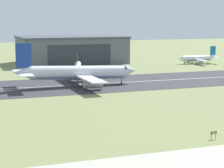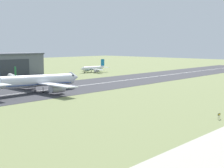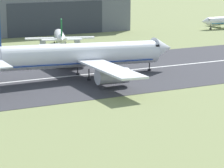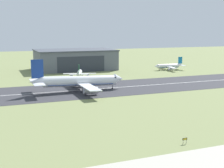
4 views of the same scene
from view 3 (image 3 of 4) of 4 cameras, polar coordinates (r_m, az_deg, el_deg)
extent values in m
cube|color=#333338|center=(113.66, -8.33, 0.45)|extent=(477.18, 41.52, 0.06)
cube|color=silver|center=(113.65, -8.34, 0.47)|extent=(429.46, 0.70, 0.01)
cube|color=slate|center=(197.70, -7.81, 7.86)|extent=(56.98, 34.97, 14.03)
cube|color=#2D333D|center=(181.39, -5.99, 7.00)|extent=(34.19, 0.12, 11.22)
cylinder|color=silver|center=(113.74, -3.25, 3.14)|extent=(36.26, 5.25, 6.28)
cone|color=silver|center=(123.14, 5.48, 3.87)|extent=(4.77, 5.12, 5.24)
cube|color=black|center=(121.67, 4.48, 4.26)|extent=(1.13, 4.34, 0.48)
cube|color=navy|center=(113.99, -3.24, 2.45)|extent=(32.49, 4.98, 1.27)
cube|color=silver|center=(103.14, -0.11, 1.63)|extent=(5.71, 19.77, 0.58)
cylinder|color=#A8A8B2|center=(105.39, 0.05, 0.86)|extent=(6.74, 3.19, 3.38)
cube|color=silver|center=(125.48, -5.22, 3.63)|extent=(5.71, 19.77, 0.58)
cylinder|color=#A8A8B2|center=(124.76, -4.45, 2.74)|extent=(6.74, 3.19, 3.38)
cylinder|color=black|center=(122.00, 4.05, 2.00)|extent=(0.24, 0.24, 2.47)
cylinder|color=black|center=(122.20, 4.04, 1.54)|extent=(0.84, 0.84, 0.44)
cylinder|color=black|center=(111.80, -2.49, 1.00)|extent=(0.24, 0.24, 2.47)
cylinder|color=black|center=(112.02, -2.49, 0.49)|extent=(0.84, 0.84, 0.44)
cylinder|color=black|center=(117.29, -3.72, 1.56)|extent=(0.24, 0.24, 2.47)
cylinder|color=black|center=(117.50, -3.72, 1.07)|extent=(0.84, 0.84, 0.44)
cone|color=white|center=(198.10, 9.96, 6.65)|extent=(2.91, 3.18, 2.95)
cube|color=black|center=(198.80, 10.33, 6.82)|extent=(1.32, 2.60, 0.44)
cube|color=white|center=(208.84, 11.21, 6.77)|extent=(3.71, 10.83, 0.40)
cylinder|color=#A8A8B2|center=(207.95, 11.19, 6.43)|extent=(3.98, 2.17, 1.83)
cylinder|color=black|center=(199.68, 10.55, 6.02)|extent=(0.24, 0.24, 1.59)
cylinder|color=black|center=(199.74, 10.55, 5.85)|extent=(0.84, 0.84, 0.44)
cylinder|color=white|center=(158.48, -5.62, 5.10)|extent=(7.01, 14.70, 2.78)
cone|color=white|center=(166.91, -5.81, 5.50)|extent=(3.40, 3.22, 2.78)
cone|color=white|center=(149.58, -5.42, 4.82)|extent=(3.39, 3.93, 2.50)
cube|color=black|center=(165.47, -5.78, 5.63)|extent=(2.58, 1.76, 0.44)
cube|color=#1E7238|center=(158.59, -5.62, 4.83)|extent=(6.45, 13.27, 0.20)
cube|color=white|center=(159.28, -3.53, 5.00)|extent=(9.20, 5.00, 0.40)
cylinder|color=#A8A8B2|center=(159.86, -3.79, 4.62)|extent=(2.73, 3.96, 1.72)
cube|color=white|center=(158.61, -7.74, 4.87)|extent=(9.20, 5.00, 0.40)
cylinder|color=#A8A8B2|center=(159.27, -7.47, 4.51)|extent=(2.73, 3.96, 1.72)
cube|color=#1E7238|center=(149.65, -5.46, 6.08)|extent=(1.17, 2.97, 4.72)
cube|color=white|center=(149.95, -4.07, 4.84)|extent=(4.85, 3.80, 0.24)
cube|color=white|center=(149.52, -6.77, 4.75)|extent=(4.85, 3.80, 0.24)
cylinder|color=black|center=(164.77, -5.74, 4.67)|extent=(0.24, 0.24, 1.38)
cylinder|color=black|center=(164.84, -5.74, 4.51)|extent=(0.84, 0.84, 0.44)
cylinder|color=black|center=(158.68, -5.00, 4.36)|extent=(0.24, 0.24, 1.38)
cylinder|color=black|center=(158.75, -5.00, 4.20)|extent=(0.84, 0.84, 0.44)
cylinder|color=black|center=(158.49, -6.21, 4.33)|extent=(0.24, 0.24, 1.38)
cylinder|color=black|center=(158.56, -6.20, 4.16)|extent=(0.84, 0.84, 0.44)
camera|label=1|loc=(51.14, 152.23, -11.26)|focal=70.00mm
camera|label=2|loc=(33.39, -136.51, -16.90)|focal=50.00mm
camera|label=4|loc=(42.13, 147.28, -4.10)|focal=50.00mm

